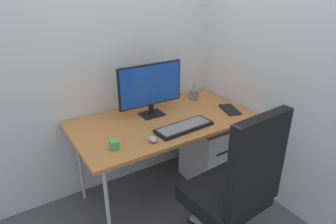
# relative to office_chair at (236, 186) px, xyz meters

# --- Properties ---
(ground_plane) EXTENTS (8.00, 8.00, 0.00)m
(ground_plane) POSITION_rel_office_chair_xyz_m (-0.07, 0.80, -0.56)
(ground_plane) COLOR #4C4C51
(wall_back) EXTENTS (3.02, 0.04, 2.80)m
(wall_back) POSITION_rel_office_chair_xyz_m (-0.07, 1.24, 0.84)
(wall_back) COLOR silver
(wall_back) RESTS_ON ground_plane
(wall_side_right) EXTENTS (0.04, 2.32, 2.80)m
(wall_side_right) POSITION_rel_office_chair_xyz_m (0.72, 0.58, 0.84)
(wall_side_right) COLOR silver
(wall_side_right) RESTS_ON ground_plane
(desk) EXTENTS (1.52, 0.82, 0.75)m
(desk) POSITION_rel_office_chair_xyz_m (-0.07, 0.80, 0.15)
(desk) COLOR #B27038
(desk) RESTS_ON ground_plane
(office_chair) EXTENTS (0.56, 0.55, 1.12)m
(office_chair) POSITION_rel_office_chair_xyz_m (0.00, 0.00, 0.00)
(office_chair) COLOR black
(office_chair) RESTS_ON ground_plane
(filing_cabinet) EXTENTS (0.39, 0.45, 0.58)m
(filing_cabinet) POSITION_rel_office_chair_xyz_m (0.41, 0.76, -0.27)
(filing_cabinet) COLOR silver
(filing_cabinet) RESTS_ON ground_plane
(monitor) EXTENTS (0.58, 0.15, 0.45)m
(monitor) POSITION_rel_office_chair_xyz_m (-0.11, 0.94, 0.44)
(monitor) COLOR black
(monitor) RESTS_ON desk
(keyboard) EXTENTS (0.49, 0.20, 0.03)m
(keyboard) POSITION_rel_office_chair_xyz_m (-0.02, 0.57, 0.20)
(keyboard) COLOR black
(keyboard) RESTS_ON desk
(mouse) EXTENTS (0.07, 0.09, 0.04)m
(mouse) POSITION_rel_office_chair_xyz_m (-0.33, 0.52, 0.21)
(mouse) COLOR #9EA0A5
(mouse) RESTS_ON desk
(pen_holder) EXTENTS (0.09, 0.09, 0.18)m
(pen_holder) POSITION_rel_office_chair_xyz_m (0.42, 1.03, 0.24)
(pen_holder) COLOR slate
(pen_holder) RESTS_ON desk
(notebook) EXTENTS (0.18, 0.25, 0.02)m
(notebook) POSITION_rel_office_chair_xyz_m (0.53, 0.64, 0.20)
(notebook) COLOR black
(notebook) RESTS_ON desk
(desk_clamp_accessory) EXTENTS (0.06, 0.06, 0.06)m
(desk_clamp_accessory) POSITION_rel_office_chair_xyz_m (-0.60, 0.58, 0.22)
(desk_clamp_accessory) COLOR #3FAD59
(desk_clamp_accessory) RESTS_ON desk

